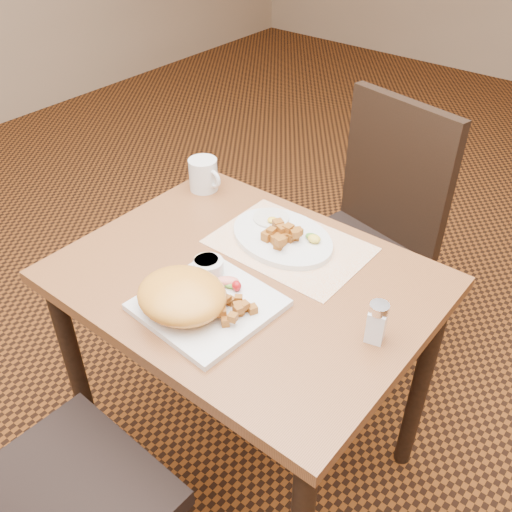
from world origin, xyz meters
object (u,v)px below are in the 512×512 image
object	(u,v)px
plate_square	(208,305)
coffee_mug	(204,175)
plate_oval	(282,237)
chair_far	(368,229)
table	(246,307)
salt_shaker	(377,322)

from	to	relation	value
plate_square	coffee_mug	distance (m)	0.55
plate_oval	coffee_mug	world-z (taller)	coffee_mug
chair_far	plate_square	xyz separation A→B (m)	(0.01, -0.80, 0.22)
plate_square	table	bearing A→B (deg)	93.79
chair_far	coffee_mug	xyz separation A→B (m)	(-0.37, -0.41, 0.26)
table	plate_square	distance (m)	0.19
chair_far	salt_shaker	distance (m)	0.79
coffee_mug	chair_far	bearing A→B (deg)	48.22
chair_far	plate_square	distance (m)	0.83
chair_far	salt_shaker	size ratio (longest dim) A/B	9.70
chair_far	salt_shaker	xyz separation A→B (m)	(0.36, -0.65, 0.26)
chair_far	table	bearing A→B (deg)	102.22
chair_far	salt_shaker	bearing A→B (deg)	131.14
chair_far	coffee_mug	bearing A→B (deg)	60.11
table	chair_far	bearing A→B (deg)	90.34
table	salt_shaker	distance (m)	0.39
chair_far	plate_square	bearing A→B (deg)	102.86
salt_shaker	coffee_mug	size ratio (longest dim) A/B	0.85
table	plate_oval	bearing A→B (deg)	95.81
plate_square	coffee_mug	size ratio (longest dim) A/B	2.37
plate_oval	salt_shaker	distance (m)	0.42
salt_shaker	table	bearing A→B (deg)	-179.32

